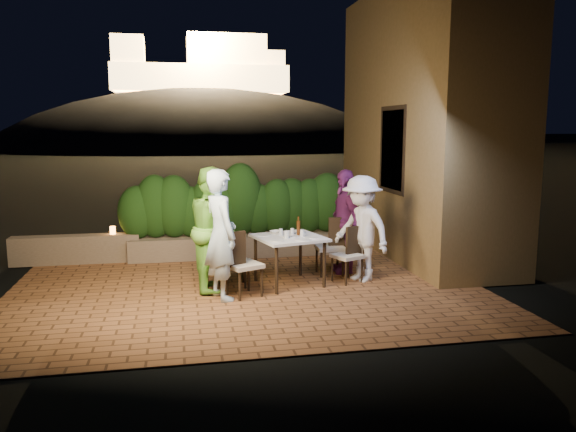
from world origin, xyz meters
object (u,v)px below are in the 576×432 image
object	(u,v)px
bowl	(276,232)
diner_purple	(345,221)
chair_right_back	(330,246)
parapet_lamp	(113,230)
chair_left_back	(233,258)
chair_left_front	(244,264)
diner_blue	(221,235)
chair_right_front	(347,255)
diner_white	(362,229)
dining_table	(289,260)
diner_green	(214,229)
beer_bottle	(298,226)

from	to	relation	value
bowl	diner_purple	xyz separation A→B (m)	(1.21, 0.29, 0.09)
chair_right_back	parapet_lamp	distance (m)	3.94
chair_left_back	chair_left_front	bearing A→B (deg)	-77.92
diner_blue	chair_right_back	bearing A→B (deg)	-80.55
chair_right_front	diner_white	xyz separation A→B (m)	(0.24, 0.04, 0.40)
chair_left_back	diner_blue	size ratio (longest dim) A/B	0.47
dining_table	diner_green	bearing A→B (deg)	-178.60
chair_left_back	diner_blue	distance (m)	0.80
chair_left_back	parapet_lamp	world-z (taller)	chair_left_back
beer_bottle	diner_purple	xyz separation A→B (m)	(0.90, 0.49, -0.03)
beer_bottle	chair_right_back	distance (m)	0.83
chair_left_front	diner_blue	xyz separation A→B (m)	(-0.33, -0.05, 0.44)
chair_right_back	parapet_lamp	xyz separation A→B (m)	(-3.59, 1.62, 0.10)
diner_white	diner_blue	bearing A→B (deg)	-104.31
dining_table	diner_blue	bearing A→B (deg)	-153.83
beer_bottle	chair_left_back	world-z (taller)	beer_bottle
chair_right_back	diner_purple	distance (m)	0.49
chair_right_front	diner_purple	world-z (taller)	diner_purple
bowl	chair_left_front	xyz separation A→B (m)	(-0.59, -0.76, -0.30)
bowl	diner_purple	world-z (taller)	diner_purple
chair_left_back	diner_blue	world-z (taller)	diner_blue
chair_right_front	diner_white	distance (m)	0.47
dining_table	chair_left_back	bearing A→B (deg)	175.61
chair_right_back	diner_green	bearing A→B (deg)	16.17
diner_green	diner_purple	xyz separation A→B (m)	(2.20, 0.60, -0.06)
diner_blue	diner_green	bearing A→B (deg)	-11.48
dining_table	chair_left_front	world-z (taller)	chair_left_front
beer_bottle	diner_purple	world-z (taller)	diner_purple
chair_left_front	diner_white	distance (m)	2.00
diner_purple	beer_bottle	bearing A→B (deg)	-64.92
chair_left_front	chair_right_front	world-z (taller)	chair_left_front
chair_left_back	chair_right_front	bearing A→B (deg)	-2.17
diner_purple	chair_right_back	bearing A→B (deg)	-72.72
chair_right_front	diner_blue	bearing A→B (deg)	-9.94
beer_bottle	chair_right_back	bearing A→B (deg)	31.79
chair_left_front	diner_blue	world-z (taller)	diner_blue
bowl	chair_left_back	distance (m)	0.81
diner_blue	parapet_lamp	world-z (taller)	diner_blue
chair_right_back	diner_purple	xyz separation A→B (m)	(0.29, 0.11, 0.39)
diner_green	diner_purple	distance (m)	2.28
chair_left_front	chair_right_back	size ratio (longest dim) A/B	1.01
diner_white	diner_purple	size ratio (longest dim) A/B	0.96
chair_left_back	parapet_lamp	distance (m)	2.82
dining_table	chair_right_back	distance (m)	0.90
chair_left_back	diner_green	xyz separation A→B (m)	(-0.29, -0.09, 0.48)
parapet_lamp	diner_green	bearing A→B (deg)	-51.58
diner_white	parapet_lamp	size ratio (longest dim) A/B	11.86
diner_blue	chair_left_front	bearing A→B (deg)	-99.25
chair_left_back	diner_purple	distance (m)	2.02
diner_blue	diner_white	xyz separation A→B (m)	(2.23, 0.53, -0.09)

